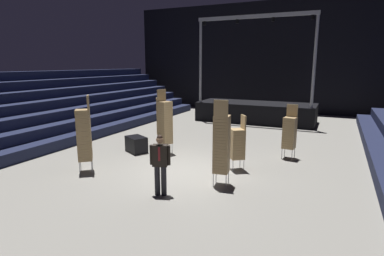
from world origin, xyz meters
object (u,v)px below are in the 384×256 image
(chair_stack_mid_left, at_px, (161,120))
(chair_stack_rear_left, at_px, (165,122))
(stage_riser, at_px, (256,111))
(equipment_road_case, at_px, (136,144))
(chair_stack_mid_centre, at_px, (84,134))
(chair_stack_front_left, at_px, (290,132))
(man_with_tie, at_px, (160,162))
(chair_stack_front_right, at_px, (222,143))
(chair_stack_mid_right, at_px, (237,143))

(chair_stack_mid_left, distance_m, chair_stack_rear_left, 1.92)
(stage_riser, xyz_separation_m, equipment_road_case, (-2.74, -8.96, -0.37))
(chair_stack_mid_centre, bearing_deg, chair_stack_front_left, -92.50)
(chair_stack_mid_left, height_order, chair_stack_mid_centre, chair_stack_mid_centre)
(man_with_tie, bearing_deg, equipment_road_case, -65.37)
(stage_riser, height_order, equipment_road_case, stage_riser)
(stage_riser, bearing_deg, chair_stack_mid_left, -110.67)
(chair_stack_mid_centre, bearing_deg, man_with_tie, -140.02)
(man_with_tie, height_order, chair_stack_front_right, chair_stack_front_right)
(stage_riser, relative_size, man_with_tie, 4.19)
(stage_riser, bearing_deg, chair_stack_mid_centre, -103.88)
(chair_stack_mid_right, height_order, chair_stack_rear_left, chair_stack_rear_left)
(stage_riser, xyz_separation_m, chair_stack_mid_centre, (-2.88, -11.66, 0.59))
(chair_stack_mid_centre, height_order, equipment_road_case, chair_stack_mid_centre)
(chair_stack_rear_left, bearing_deg, chair_stack_front_right, 75.18)
(chair_stack_mid_centre, relative_size, chair_stack_rear_left, 1.00)
(man_with_tie, distance_m, chair_stack_rear_left, 4.15)
(chair_stack_mid_right, height_order, chair_stack_mid_centre, chair_stack_mid_centre)
(chair_stack_mid_left, relative_size, chair_stack_rear_left, 0.80)
(man_with_tie, bearing_deg, chair_stack_front_left, -136.35)
(equipment_road_case, bearing_deg, man_with_tie, -47.12)
(chair_stack_front_left, bearing_deg, equipment_road_case, 23.48)
(chair_stack_front_left, relative_size, equipment_road_case, 2.28)
(equipment_road_case, bearing_deg, chair_stack_mid_centre, -93.03)
(stage_riser, bearing_deg, man_with_tie, -88.39)
(chair_stack_front_left, bearing_deg, chair_stack_rear_left, 23.42)
(chair_stack_front_right, xyz_separation_m, equipment_road_case, (-4.34, 1.95, -0.96))
(chair_stack_mid_left, bearing_deg, equipment_road_case, -30.21)
(man_with_tie, xyz_separation_m, chair_stack_front_left, (2.68, 5.01, 0.07))
(man_with_tie, relative_size, chair_stack_mid_right, 0.90)
(man_with_tie, height_order, chair_stack_front_left, chair_stack_front_left)
(man_with_tie, bearing_deg, chair_stack_mid_right, -132.08)
(chair_stack_mid_right, bearing_deg, man_with_tie, 120.58)
(chair_stack_mid_right, distance_m, equipment_road_case, 4.43)
(chair_stack_mid_left, relative_size, chair_stack_mid_right, 1.09)
(chair_stack_mid_left, height_order, chair_stack_rear_left, chair_stack_rear_left)
(stage_riser, distance_m, chair_stack_front_right, 11.04)
(chair_stack_mid_centre, bearing_deg, stage_riser, -53.05)
(man_with_tie, xyz_separation_m, chair_stack_mid_centre, (-3.23, 0.62, 0.32))
(chair_stack_front_right, distance_m, chair_stack_mid_centre, 4.55)
(chair_stack_mid_left, bearing_deg, chair_stack_mid_centre, -30.55)
(man_with_tie, relative_size, chair_stack_mid_centre, 0.66)
(chair_stack_front_right, distance_m, chair_stack_mid_right, 1.58)
(stage_riser, distance_m, chair_stack_front_left, 7.87)
(chair_stack_front_left, height_order, chair_stack_mid_centre, chair_stack_mid_centre)
(stage_riser, height_order, chair_stack_mid_left, stage_riser)
(chair_stack_mid_centre, bearing_deg, chair_stack_mid_left, -41.96)
(chair_stack_front_left, bearing_deg, chair_stack_mid_centre, 43.76)
(chair_stack_mid_right, relative_size, equipment_road_case, 2.09)
(chair_stack_rear_left, bearing_deg, chair_stack_mid_right, 97.71)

